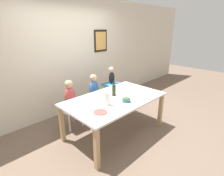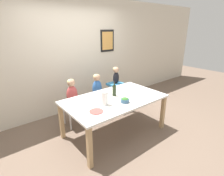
% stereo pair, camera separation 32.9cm
% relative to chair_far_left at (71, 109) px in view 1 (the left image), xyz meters
% --- Properties ---
extents(ground_plane, '(14.00, 14.00, 0.00)m').
position_rel_chair_far_left_xyz_m(ground_plane, '(0.48, -0.80, -0.41)').
color(ground_plane, '#705B4C').
extents(wall_back, '(10.00, 0.09, 2.70)m').
position_rel_chair_far_left_xyz_m(wall_back, '(0.49, 0.71, 0.95)').
color(wall_back, beige).
rests_on(wall_back, ground_plane).
extents(dining_table, '(1.89, 1.10, 0.75)m').
position_rel_chair_far_left_xyz_m(dining_table, '(0.48, -0.80, 0.26)').
color(dining_table, white).
rests_on(dining_table, ground_plane).
extents(chair_far_left, '(0.43, 0.42, 0.48)m').
position_rel_chair_far_left_xyz_m(chair_far_left, '(0.00, 0.00, 0.00)').
color(chair_far_left, silver).
rests_on(chair_far_left, ground_plane).
extents(chair_far_center, '(0.43, 0.42, 0.48)m').
position_rel_chair_far_left_xyz_m(chair_far_center, '(0.63, 0.00, 0.00)').
color(chair_far_center, silver).
rests_on(chair_far_center, ground_plane).
extents(chair_right_highchair, '(0.37, 0.36, 0.70)m').
position_rel_chair_far_left_xyz_m(chair_right_highchair, '(1.19, -0.00, 0.15)').
color(chair_right_highchair, silver).
rests_on(chair_right_highchair, ground_plane).
extents(person_child_left, '(0.24, 0.16, 0.55)m').
position_rel_chair_far_left_xyz_m(person_child_left, '(0.00, 0.00, 0.36)').
color(person_child_left, '#C64C4C').
rests_on(person_child_left, chair_far_left).
extents(person_child_center, '(0.24, 0.16, 0.55)m').
position_rel_chair_far_left_xyz_m(person_child_center, '(0.63, 0.00, 0.36)').
color(person_child_center, '#3366B2').
rests_on(person_child_center, chair_far_center).
extents(person_baby_right, '(0.17, 0.14, 0.41)m').
position_rel_chair_far_left_xyz_m(person_baby_right, '(1.19, 0.00, 0.53)').
color(person_baby_right, black).
rests_on(person_baby_right, chair_right_highchair).
extents(wine_bottle, '(0.08, 0.08, 0.29)m').
position_rel_chair_far_left_xyz_m(wine_bottle, '(0.56, -0.69, 0.45)').
color(wine_bottle, '#232D19').
rests_on(wine_bottle, dining_table).
extents(paper_towel_roll, '(0.12, 0.12, 0.24)m').
position_rel_chair_far_left_xyz_m(paper_towel_roll, '(0.17, -0.91, 0.46)').
color(paper_towel_roll, white).
rests_on(paper_towel_roll, dining_table).
extents(wine_glass_near, '(0.07, 0.07, 0.17)m').
position_rel_chair_far_left_xyz_m(wine_glass_near, '(0.75, -0.84, 0.47)').
color(wine_glass_near, white).
rests_on(wine_glass_near, dining_table).
extents(salad_bowl_large, '(0.15, 0.15, 0.09)m').
position_rel_chair_far_left_xyz_m(salad_bowl_large, '(0.50, -1.06, 0.38)').
color(salad_bowl_large, '#335675').
rests_on(salad_bowl_large, dining_table).
extents(dinner_plate_front_left, '(0.22, 0.22, 0.01)m').
position_rel_chair_far_left_xyz_m(dinner_plate_front_left, '(-0.10, -1.04, 0.35)').
color(dinner_plate_front_left, '#D14C47').
rests_on(dinner_plate_front_left, dining_table).
extents(dinner_plate_back_left, '(0.22, 0.22, 0.01)m').
position_rel_chair_far_left_xyz_m(dinner_plate_back_left, '(0.02, -0.47, 0.35)').
color(dinner_plate_back_left, silver).
rests_on(dinner_plate_back_left, dining_table).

